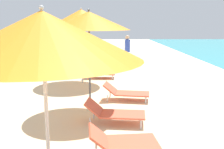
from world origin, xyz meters
name	(u,v)px	position (x,y,z in m)	size (l,w,h in m)	color
umbrella_second	(43,36)	(-0.86, 3.29, 2.23)	(2.57, 2.57, 2.61)	silver
lounger_second_shoreside	(122,141)	(0.21, 4.36, 0.29)	(1.30, 0.79, 0.55)	#D8593F
umbrella_third	(89,21)	(-0.54, 6.97, 2.45)	(2.18, 2.18, 2.75)	#4C4C51
lounger_third_shoreside	(126,92)	(0.51, 7.94, 0.26)	(1.51, 0.84, 0.54)	#D8593F
lounger_third_inland	(114,112)	(0.10, 5.99, 0.28)	(1.49, 0.78, 0.56)	#D8593F
umbrella_farthest	(81,18)	(-1.09, 10.44, 2.59)	(2.48, 2.48, 2.98)	silver
lounger_farthest_shoreside	(99,72)	(-0.46, 11.35, 0.26)	(1.35, 0.71, 0.58)	#D8593F
person_walking_mid	(127,48)	(0.99, 14.18, 1.07)	(0.27, 0.39, 1.75)	#334CB2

